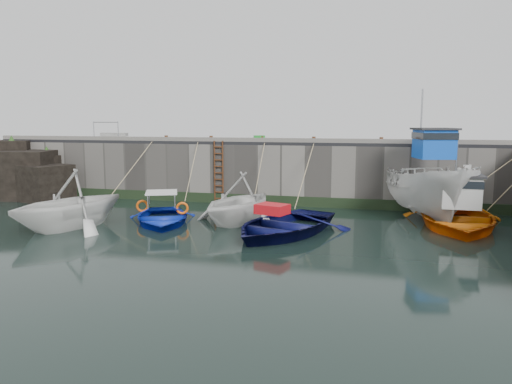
% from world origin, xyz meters
% --- Properties ---
extents(ground, '(120.00, 120.00, 0.00)m').
position_xyz_m(ground, '(0.00, 0.00, 0.00)').
color(ground, black).
rests_on(ground, ground).
extents(quay_back, '(30.00, 5.00, 3.00)m').
position_xyz_m(quay_back, '(0.00, 12.50, 1.50)').
color(quay_back, slate).
rests_on(quay_back, ground).
extents(road_back, '(30.00, 5.00, 0.16)m').
position_xyz_m(road_back, '(0.00, 12.50, 3.08)').
color(road_back, black).
rests_on(road_back, quay_back).
extents(kerb_back, '(30.00, 0.30, 0.20)m').
position_xyz_m(kerb_back, '(0.00, 10.15, 3.26)').
color(kerb_back, slate).
rests_on(kerb_back, road_back).
extents(algae_back, '(30.00, 0.08, 0.50)m').
position_xyz_m(algae_back, '(0.00, 9.96, 0.25)').
color(algae_back, black).
rests_on(algae_back, ground).
extents(rock_outcrop, '(5.85, 4.24, 3.41)m').
position_xyz_m(rock_outcrop, '(-12.92, 9.11, 1.26)').
color(rock_outcrop, black).
rests_on(rock_outcrop, ground).
extents(ladder, '(0.51, 0.08, 3.20)m').
position_xyz_m(ladder, '(-2.00, 9.91, 1.59)').
color(ladder, '#3F1E0F').
rests_on(ladder, ground).
extents(boat_near_white, '(5.75, 6.16, 2.63)m').
position_xyz_m(boat_near_white, '(-5.86, 2.86, 0.00)').
color(boat_near_white, silver).
rests_on(boat_near_white, ground).
extents(boat_near_white_rope, '(0.04, 5.32, 3.10)m').
position_xyz_m(boat_near_white_rope, '(-5.86, 7.68, 0.00)').
color(boat_near_white_rope, tan).
rests_on(boat_near_white_rope, ground).
extents(boat_near_blue, '(4.71, 5.37, 0.93)m').
position_xyz_m(boat_near_blue, '(-2.74, 4.68, 0.00)').
color(boat_near_blue, '#0B25B1').
rests_on(boat_near_blue, ground).
extents(boat_near_blue_rope, '(0.04, 3.84, 3.10)m').
position_xyz_m(boat_near_blue_rope, '(-2.74, 8.59, 0.00)').
color(boat_near_blue_rope, tan).
rests_on(boat_near_blue_rope, ground).
extents(boat_near_blacktrim, '(5.03, 5.47, 2.41)m').
position_xyz_m(boat_near_blacktrim, '(0.35, 5.55, 0.00)').
color(boat_near_blacktrim, silver).
rests_on(boat_near_blacktrim, ground).
extents(boat_near_blacktrim_rope, '(0.04, 3.25, 3.10)m').
position_xyz_m(boat_near_blacktrim_rope, '(0.35, 9.02, 0.00)').
color(boat_near_blacktrim_rope, tan).
rests_on(boat_near_blacktrim_rope, ground).
extents(boat_near_navy, '(5.67, 6.70, 1.18)m').
position_xyz_m(boat_near_navy, '(2.55, 3.98, 0.00)').
color(boat_near_navy, '#0A0C40').
rests_on(boat_near_navy, ground).
extents(boat_near_navy_rope, '(0.04, 4.37, 3.10)m').
position_xyz_m(boat_near_navy_rope, '(2.55, 8.24, 0.00)').
color(boat_near_navy_rope, tan).
rests_on(boat_near_navy_rope, ground).
extents(boat_far_white, '(4.71, 8.20, 5.98)m').
position_xyz_m(boat_far_white, '(8.03, 8.70, 1.25)').
color(boat_far_white, silver).
rests_on(boat_far_white, ground).
extents(boat_far_orange, '(4.46, 6.16, 4.26)m').
position_xyz_m(boat_far_orange, '(9.06, 6.85, 0.40)').
color(boat_far_orange, orange).
rests_on(boat_far_orange, ground).
extents(fish_crate, '(0.63, 0.52, 0.31)m').
position_xyz_m(fish_crate, '(0.04, 10.30, 3.32)').
color(fish_crate, '#188724').
rests_on(fish_crate, road_back).
extents(railing, '(1.60, 1.05, 1.00)m').
position_xyz_m(railing, '(-8.75, 11.25, 3.36)').
color(railing, '#A5A8AD').
rests_on(railing, road_back).
extents(bollard_a, '(0.18, 0.18, 0.28)m').
position_xyz_m(bollard_a, '(-5.00, 10.25, 3.30)').
color(bollard_a, '#3F1E0F').
rests_on(bollard_a, road_back).
extents(bollard_b, '(0.18, 0.18, 0.28)m').
position_xyz_m(bollard_b, '(-2.50, 10.25, 3.30)').
color(bollard_b, '#3F1E0F').
rests_on(bollard_b, road_back).
extents(bollard_c, '(0.18, 0.18, 0.28)m').
position_xyz_m(bollard_c, '(0.20, 10.25, 3.30)').
color(bollard_c, '#3F1E0F').
rests_on(bollard_c, road_back).
extents(bollard_d, '(0.18, 0.18, 0.28)m').
position_xyz_m(bollard_d, '(2.80, 10.25, 3.30)').
color(bollard_d, '#3F1E0F').
rests_on(bollard_d, road_back).
extents(bollard_e, '(0.18, 0.18, 0.28)m').
position_xyz_m(bollard_e, '(6.00, 10.25, 3.30)').
color(bollard_e, '#3F1E0F').
rests_on(bollard_e, road_back).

